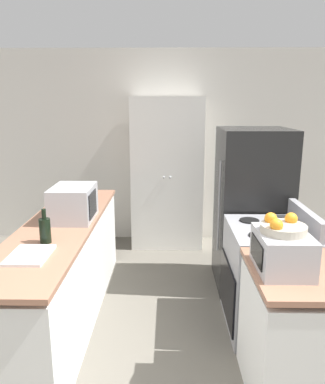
{
  "coord_description": "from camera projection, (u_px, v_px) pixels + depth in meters",
  "views": [
    {
      "loc": [
        0.06,
        -1.67,
        1.91
      ],
      "look_at": [
        0.0,
        1.91,
        1.05
      ],
      "focal_mm": 35.0,
      "sensor_mm": 36.0,
      "label": 1
    }
  ],
  "objects": [
    {
      "name": "wall_back",
      "position": [
        164.0,
        148.0,
        5.17
      ],
      "size": [
        7.0,
        0.06,
        2.6
      ],
      "color": "silver",
      "rests_on": "ground_plane"
    },
    {
      "name": "counter_left",
      "position": [
        63.0,
        273.0,
        3.32
      ],
      "size": [
        0.6,
        2.54,
        0.9
      ],
      "color": "silver",
      "rests_on": "ground_plane"
    },
    {
      "name": "counter_right",
      "position": [
        294.0,
        336.0,
        2.42
      ],
      "size": [
        0.6,
        0.76,
        0.9
      ],
      "color": "silver",
      "rests_on": "ground_plane"
    },
    {
      "name": "pantry_cabinet",
      "position": [
        167.0,
        174.0,
        4.96
      ],
      "size": [
        0.93,
        0.5,
        1.98
      ],
      "color": "white",
      "rests_on": "ground_plane"
    },
    {
      "name": "stove",
      "position": [
        266.0,
        277.0,
        3.19
      ],
      "size": [
        0.66,
        0.79,
        1.06
      ],
      "color": "#9E9EA3",
      "rests_on": "ground_plane"
    },
    {
      "name": "refrigerator",
      "position": [
        251.0,
        209.0,
        3.89
      ],
      "size": [
        0.72,
        0.75,
        1.66
      ],
      "color": "black",
      "rests_on": "ground_plane"
    },
    {
      "name": "microwave",
      "position": [
        73.0,
        203.0,
        3.29
      ],
      "size": [
        0.36,
        0.47,
        0.3
      ],
      "color": "#B2B2B7",
      "rests_on": "counter_left"
    },
    {
      "name": "wine_bottle",
      "position": [
        45.0,
        230.0,
        2.75
      ],
      "size": [
        0.08,
        0.08,
        0.26
      ],
      "color": "black",
      "rests_on": "counter_left"
    },
    {
      "name": "toaster_oven",
      "position": [
        282.0,
        251.0,
        2.3
      ],
      "size": [
        0.31,
        0.41,
        0.24
      ],
      "color": "#B2B2B7",
      "rests_on": "counter_right"
    },
    {
      "name": "fruit_bowl",
      "position": [
        282.0,
        227.0,
        2.27
      ],
      "size": [
        0.28,
        0.28,
        0.11
      ],
      "color": "#B2A893",
      "rests_on": "toaster_oven"
    },
    {
      "name": "cutting_board",
      "position": [
        30.0,
        255.0,
        2.52
      ],
      "size": [
        0.26,
        0.35,
        0.02
      ],
      "color": "silver",
      "rests_on": "counter_left"
    }
  ]
}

